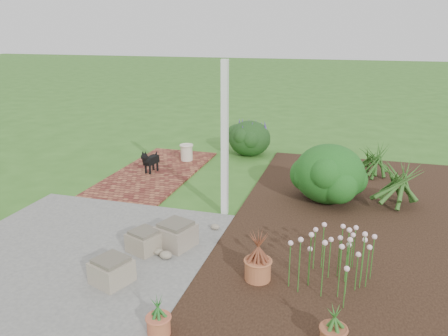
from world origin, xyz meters
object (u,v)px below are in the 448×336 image
(black_dog, at_px, (150,160))
(cream_ceramic_urn, at_px, (187,153))
(stone_trough_near, at_px, (112,272))
(evergreen_shrub, at_px, (329,172))

(black_dog, distance_m, cream_ceramic_urn, 1.14)
(stone_trough_near, relative_size, evergreen_shrub, 0.33)
(stone_trough_near, height_order, black_dog, black_dog)
(black_dog, distance_m, evergreen_shrub, 3.72)
(stone_trough_near, distance_m, evergreen_shrub, 4.15)
(stone_trough_near, height_order, evergreen_shrub, evergreen_shrub)
(cream_ceramic_urn, bearing_deg, stone_trough_near, -78.96)
(evergreen_shrub, bearing_deg, black_dog, 172.14)
(cream_ceramic_urn, relative_size, evergreen_shrub, 0.30)
(stone_trough_near, bearing_deg, evergreen_shrub, 56.30)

